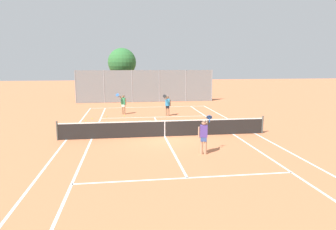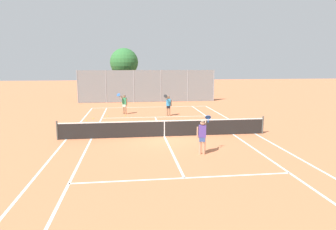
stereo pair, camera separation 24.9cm
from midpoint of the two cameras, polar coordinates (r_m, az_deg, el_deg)
name	(u,v)px [view 1 (the left image)]	position (r m, az deg, el deg)	size (l,w,h in m)	color
ground_plane	(165,137)	(17.34, -1.04, -4.13)	(120.00, 120.00, 0.00)	#C67047
court_line_markings	(165,137)	(17.34, -1.04, -4.12)	(11.10, 23.90, 0.01)	silver
tennis_net	(165,128)	(17.22, -1.04, -2.49)	(12.00, 0.10, 1.07)	#474C47
player_near_side	(204,135)	(13.92, 6.31, -3.75)	(0.79, 0.71, 1.77)	tan
player_far_left	(123,103)	(25.00, -8.80, 2.23)	(0.87, 0.67, 1.77)	#936B4C
player_far_right	(167,104)	(23.96, -0.40, 2.02)	(0.70, 0.73, 1.77)	#936B4C
loose_tennis_ball_0	(124,115)	(24.41, -8.59, -0.07)	(0.07, 0.07, 0.07)	#D1DB33
loose_tennis_ball_1	(107,116)	(24.30, -11.91, -0.22)	(0.07, 0.07, 0.07)	#D1DB33
loose_tennis_ball_2	(170,133)	(18.02, 0.05, -3.49)	(0.07, 0.07, 0.07)	#D1DB33
loose_tennis_ball_3	(86,121)	(22.82, -15.74, -1.02)	(0.07, 0.07, 0.07)	#D1DB33
loose_tennis_ball_4	(92,119)	(23.51, -14.56, -0.65)	(0.07, 0.07, 0.07)	#D1DB33
back_fence	(146,86)	(32.70, -4.47, 5.51)	(14.88, 0.08, 3.48)	gray
tree_behind_left	(121,63)	(35.93, -9.11, 9.71)	(3.27, 3.27, 5.94)	brown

